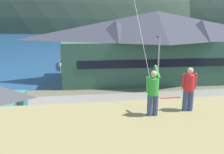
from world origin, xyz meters
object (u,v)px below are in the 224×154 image
(parked_car_mid_row_near, at_px, (173,150))
(parked_car_lone_by_shed, at_px, (5,154))
(parking_light_pole, at_px, (158,67))
(parked_car_back_row_left, at_px, (73,145))
(person_companion, at_px, (189,88))
(wharf_dock, at_px, (85,63))
(moored_boat_inner_slip, at_px, (67,60))
(person_kite_flyer, at_px, (153,91))
(parked_car_front_row_red, at_px, (172,108))
(harbor_lodge, at_px, (156,44))
(moored_boat_outer_mooring, at_px, (103,58))
(parked_car_front_row_silver, at_px, (223,110))
(moored_boat_wharfside, at_px, (67,63))
(parked_car_front_row_end, at_px, (108,116))

(parked_car_mid_row_near, height_order, parked_car_lone_by_shed, same)
(parked_car_lone_by_shed, distance_m, parking_light_pole, 17.78)
(parked_car_back_row_left, distance_m, person_companion, 12.34)
(wharf_dock, relative_size, moored_boat_inner_slip, 1.51)
(person_companion, bearing_deg, parked_car_back_row_left, 118.42)
(wharf_dock, relative_size, parking_light_pole, 1.42)
(wharf_dock, xyz_separation_m, parking_light_pole, (7.31, -21.68, 4.22))
(parked_car_mid_row_near, relative_size, person_kite_flyer, 2.29)
(parked_car_front_row_red, xyz_separation_m, person_companion, (-5.10, -14.83, 7.15))
(harbor_lodge, xyz_separation_m, person_kite_flyer, (-9.00, -29.32, 2.83))
(moored_boat_outer_mooring, xyz_separation_m, parking_light_pole, (3.68, -24.49, 3.85))
(parked_car_front_row_silver, bearing_deg, moored_boat_outer_mooring, 107.23)
(person_kite_flyer, distance_m, person_companion, 1.52)
(moored_boat_wharfside, height_order, moored_boat_inner_slip, same)
(moored_boat_outer_mooring, bearing_deg, harbor_lodge, -64.53)
(parked_car_front_row_silver, bearing_deg, person_companion, -126.13)
(moored_boat_outer_mooring, relative_size, parked_car_mid_row_near, 1.87)
(person_companion, bearing_deg, parked_car_front_row_end, 96.44)
(parked_car_front_row_red, xyz_separation_m, person_kite_flyer, (-6.60, -15.09, 7.17))
(harbor_lodge, height_order, parked_car_front_row_red, harbor_lodge)
(person_companion, bearing_deg, parked_car_front_row_silver, 53.87)
(parked_car_mid_row_near, xyz_separation_m, parked_car_front_row_end, (-3.98, 6.50, 0.00))
(parked_car_front_row_end, bearing_deg, parked_car_back_row_left, -123.88)
(person_companion, bearing_deg, moored_boat_wharfside, 98.97)
(wharf_dock, distance_m, person_companion, 40.93)
(harbor_lodge, relative_size, person_kite_flyer, 15.79)
(wharf_dock, height_order, moored_boat_wharfside, moored_boat_wharfside)
(parked_car_mid_row_near, height_order, parked_car_front_row_end, same)
(parked_car_front_row_red, bearing_deg, harbor_lodge, 80.46)
(parking_light_pole, bearing_deg, person_kite_flyer, -108.08)
(wharf_dock, relative_size, person_companion, 6.40)
(parked_car_front_row_end, relative_size, parked_car_front_row_red, 0.99)
(moored_boat_wharfside, bearing_deg, parked_car_front_row_red, -65.13)
(parked_car_lone_by_shed, bearing_deg, person_kite_flyer, -46.42)
(harbor_lodge, height_order, parked_car_front_row_silver, harbor_lodge)
(parked_car_back_row_left, distance_m, parking_light_pole, 13.83)
(parked_car_front_row_silver, xyz_separation_m, parked_car_lone_by_shed, (-19.51, -5.47, 0.00))
(parked_car_back_row_left, bearing_deg, wharf_dock, 86.20)
(moored_boat_wharfside, distance_m, person_kite_flyer, 40.43)
(person_kite_flyer, bearing_deg, parked_car_front_row_silver, 50.51)
(person_kite_flyer, bearing_deg, moored_boat_outer_mooring, 86.80)
(parked_car_front_row_silver, relative_size, parked_car_front_row_end, 1.01)
(moored_boat_inner_slip, bearing_deg, moored_boat_outer_mooring, 9.01)
(wharf_dock, bearing_deg, harbor_lodge, -47.16)
(parked_car_lone_by_shed, bearing_deg, parked_car_front_row_silver, 15.67)
(parked_car_front_row_end, bearing_deg, parking_light_pole, 37.53)
(parked_car_front_row_end, bearing_deg, moored_boat_inner_slip, 99.46)
(moored_boat_wharfside, height_order, parked_car_back_row_left, moored_boat_wharfside)
(moored_boat_inner_slip, xyz_separation_m, parking_light_pole, (10.82, -23.36, 3.85))
(harbor_lodge, xyz_separation_m, parked_car_front_row_end, (-9.04, -15.38, -4.33))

